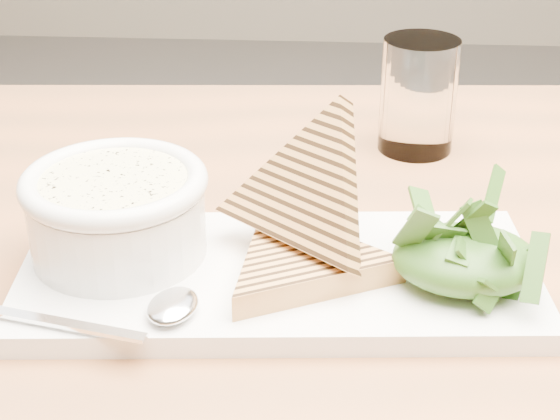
# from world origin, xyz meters

# --- Properties ---
(table_top) EXTENTS (1.21, 0.84, 0.04)m
(table_top) POSITION_xyz_m (-0.12, -0.07, 0.76)
(table_top) COLOR #9A5C32
(table_top) RESTS_ON ground
(platter) EXTENTS (0.37, 0.19, 0.02)m
(platter) POSITION_xyz_m (-0.25, -0.10, 0.79)
(platter) COLOR white
(platter) RESTS_ON table_top
(soup_bowl) EXTENTS (0.12, 0.12, 0.05)m
(soup_bowl) POSITION_xyz_m (-0.37, -0.08, 0.82)
(soup_bowl) COLOR white
(soup_bowl) RESTS_ON platter
(soup) EXTENTS (0.10, 0.10, 0.01)m
(soup) POSITION_xyz_m (-0.37, -0.08, 0.85)
(soup) COLOR beige
(soup) RESTS_ON soup_bowl
(bowl_rim) EXTENTS (0.13, 0.13, 0.01)m
(bowl_rim) POSITION_xyz_m (-0.37, -0.08, 0.85)
(bowl_rim) COLOR white
(bowl_rim) RESTS_ON soup_bowl
(sandwich_flat) EXTENTS (0.19, 0.19, 0.02)m
(sandwich_flat) POSITION_xyz_m (-0.24, -0.10, 0.80)
(sandwich_flat) COLOR #BD8042
(sandwich_flat) RESTS_ON platter
(sandwich_lean) EXTENTS (0.20, 0.20, 0.16)m
(sandwich_lean) POSITION_xyz_m (-0.24, -0.08, 0.84)
(sandwich_lean) COLOR #BD8042
(sandwich_lean) RESTS_ON sandwich_flat
(salad_base) EXTENTS (0.10, 0.08, 0.04)m
(salad_base) POSITION_xyz_m (-0.13, -0.11, 0.81)
(salad_base) COLOR #173A10
(salad_base) RESTS_ON platter
(arugula_pile) EXTENTS (0.11, 0.10, 0.05)m
(arugula_pile) POSITION_xyz_m (-0.13, -0.11, 0.82)
(arugula_pile) COLOR #3B641D
(arugula_pile) RESTS_ON platter
(spoon_bowl) EXTENTS (0.04, 0.05, 0.01)m
(spoon_bowl) POSITION_xyz_m (-0.32, -0.16, 0.80)
(spoon_bowl) COLOR silver
(spoon_bowl) RESTS_ON platter
(spoon_handle) EXTENTS (0.10, 0.03, 0.00)m
(spoon_handle) POSITION_xyz_m (-0.38, -0.18, 0.80)
(spoon_handle) COLOR silver
(spoon_handle) RESTS_ON platter
(glass_near) EXTENTS (0.07, 0.07, 0.10)m
(glass_near) POSITION_xyz_m (-0.14, 0.15, 0.83)
(glass_near) COLOR white
(glass_near) RESTS_ON table_top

